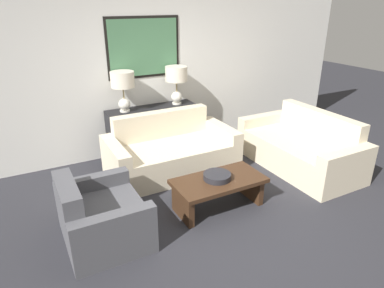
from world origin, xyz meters
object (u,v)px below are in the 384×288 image
decorative_bowl (217,176)px  table_lamp_right (176,78)px  couch_by_side (301,149)px  console_table (153,131)px  table_lamp_left (123,84)px  coffee_table (219,187)px  armchair_near_back_wall (101,218)px  couch_by_back_wall (171,153)px

decorative_bowl → table_lamp_right: bearing=78.8°
couch_by_side → console_table: bearing=140.5°
console_table → table_lamp_right: size_ratio=2.37×
table_lamp_left → table_lamp_right: bearing=0.0°
console_table → table_lamp_right: 0.93m
couch_by_side → coffee_table: bearing=-167.3°
coffee_table → armchair_near_back_wall: size_ratio=1.13×
table_lamp_left → coffee_table: table_lamp_left is taller
table_lamp_left → decorative_bowl: 2.09m
couch_by_back_wall → couch_by_side: (1.81, -0.80, 0.00)m
coffee_table → armchair_near_back_wall: 1.42m
coffee_table → decorative_bowl: bearing=133.7°
coffee_table → table_lamp_left: bearing=105.8°
couch_by_side → coffee_table: size_ratio=1.68×
couch_by_side → decorative_bowl: size_ratio=5.58×
console_table → armchair_near_back_wall: 2.24m
coffee_table → decorative_bowl: size_ratio=3.31×
table_lamp_left → couch_by_back_wall: table_lamp_left is taller
table_lamp_right → coffee_table: bearing=-100.7°
couch_by_back_wall → decorative_bowl: couch_by_back_wall is taller
table_lamp_right → coffee_table: size_ratio=0.55×
table_lamp_right → console_table: bearing=180.0°
table_lamp_right → couch_by_side: 2.23m
coffee_table → armchair_near_back_wall: (-1.42, 0.07, -0.02)m
table_lamp_left → couch_by_back_wall: size_ratio=0.33×
console_table → couch_by_side: (1.81, -1.49, -0.12)m
console_table → decorative_bowl: bearing=-87.8°
coffee_table → armchair_near_back_wall: bearing=177.1°
console_table → couch_by_side: size_ratio=0.78×
table_lamp_left → couch_by_back_wall: (0.44, -0.69, -0.94)m
couch_by_back_wall → armchair_near_back_wall: (-1.33, -1.11, -0.02)m
console_table → table_lamp_right: (0.44, 0.00, 0.82)m
table_lamp_left → console_table: bearing=0.0°
console_table → couch_by_back_wall: (0.00, -0.69, -0.12)m
table_lamp_left → decorative_bowl: (0.51, -1.86, -0.80)m
table_lamp_left → armchair_near_back_wall: table_lamp_left is taller
couch_by_back_wall → decorative_bowl: bearing=-86.4°
couch_by_back_wall → coffee_table: size_ratio=1.68×
console_table → armchair_near_back_wall: (-1.33, -1.80, -0.14)m
couch_by_side → decorative_bowl: (-1.73, -0.37, 0.14)m
table_lamp_left → decorative_bowl: size_ratio=1.83×
table_lamp_right → couch_by_side: size_ratio=0.33×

